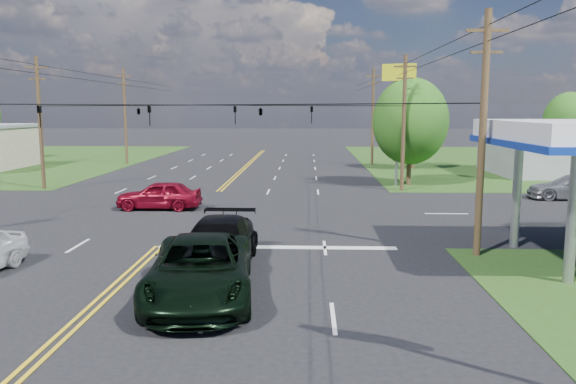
{
  "coord_description": "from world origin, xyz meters",
  "views": [
    {
      "loc": [
        6.26,
        -18.96,
        5.77
      ],
      "look_at": [
        5.39,
        6.0,
        2.08
      ],
      "focal_mm": 35.0,
      "sensor_mm": 36.0,
      "label": 1
    }
  ],
  "objects_px": {
    "pole_left_far": "(125,115)",
    "tree_far_r": "(569,121)",
    "tree_right_b": "(414,125)",
    "pole_ne": "(404,122)",
    "tree_right_a": "(410,121)",
    "pole_se": "(483,132)",
    "pole_nw": "(40,121)",
    "pole_right_far": "(373,115)",
    "pickup_dkgreen": "(200,269)",
    "retail_ne": "(573,150)",
    "suv_black": "(218,244)"
  },
  "relations": [
    {
      "from": "retail_ne",
      "to": "pole_ne",
      "type": "distance_m",
      "value": 20.43
    },
    {
      "from": "pole_left_far",
      "to": "suv_black",
      "type": "xyz_separation_m",
      "value": [
        16.0,
        -39.13,
        -4.28
      ]
    },
    {
      "from": "pole_se",
      "to": "pole_ne",
      "type": "xyz_separation_m",
      "value": [
        0.0,
        18.0,
        0.0
      ]
    },
    {
      "from": "pole_ne",
      "to": "pole_left_far",
      "type": "height_order",
      "value": "pole_left_far"
    },
    {
      "from": "pole_ne",
      "to": "suv_black",
      "type": "distance_m",
      "value": 22.83
    },
    {
      "from": "pole_se",
      "to": "suv_black",
      "type": "relative_size",
      "value": 1.55
    },
    {
      "from": "retail_ne",
      "to": "suv_black",
      "type": "relative_size",
      "value": 2.28
    },
    {
      "from": "pole_se",
      "to": "tree_right_a",
      "type": "distance_m",
      "value": 21.02
    },
    {
      "from": "retail_ne",
      "to": "tree_right_a",
      "type": "relative_size",
      "value": 1.71
    },
    {
      "from": "pole_se",
      "to": "tree_far_r",
      "type": "distance_m",
      "value": 44.3
    },
    {
      "from": "tree_right_b",
      "to": "pole_right_far",
      "type": "bearing_deg",
      "value": 131.19
    },
    {
      "from": "pole_left_far",
      "to": "pole_right_far",
      "type": "distance_m",
      "value": 26.0
    },
    {
      "from": "tree_right_b",
      "to": "pickup_dkgreen",
      "type": "height_order",
      "value": "tree_right_b"
    },
    {
      "from": "pole_right_far",
      "to": "pole_se",
      "type": "bearing_deg",
      "value": -90.0
    },
    {
      "from": "pole_se",
      "to": "tree_right_a",
      "type": "height_order",
      "value": "pole_se"
    },
    {
      "from": "pole_se",
      "to": "tree_far_r",
      "type": "relative_size",
      "value": 1.25
    },
    {
      "from": "pole_left_far",
      "to": "pickup_dkgreen",
      "type": "distance_m",
      "value": 45.6
    },
    {
      "from": "pole_se",
      "to": "pole_left_far",
      "type": "bearing_deg",
      "value": 125.1
    },
    {
      "from": "pole_right_far",
      "to": "tree_far_r",
      "type": "xyz_separation_m",
      "value": [
        21.0,
        2.0,
        -0.62
      ]
    },
    {
      "from": "pickup_dkgreen",
      "to": "tree_right_a",
      "type": "bearing_deg",
      "value": 61.34
    },
    {
      "from": "retail_ne",
      "to": "tree_right_a",
      "type": "height_order",
      "value": "tree_right_a"
    },
    {
      "from": "retail_ne",
      "to": "pole_nw",
      "type": "distance_m",
      "value": 44.47
    },
    {
      "from": "tree_right_a",
      "to": "tree_far_r",
      "type": "relative_size",
      "value": 1.07
    },
    {
      "from": "pole_ne",
      "to": "suv_black",
      "type": "height_order",
      "value": "pole_ne"
    },
    {
      "from": "tree_far_r",
      "to": "pole_se",
      "type": "bearing_deg",
      "value": -118.3
    },
    {
      "from": "pole_se",
      "to": "pole_ne",
      "type": "distance_m",
      "value": 18.0
    },
    {
      "from": "pole_ne",
      "to": "pickup_dkgreen",
      "type": "relative_size",
      "value": 1.42
    },
    {
      "from": "pole_left_far",
      "to": "pickup_dkgreen",
      "type": "relative_size",
      "value": 1.5
    },
    {
      "from": "tree_right_b",
      "to": "retail_ne",
      "type": "bearing_deg",
      "value": -16.5
    },
    {
      "from": "pole_left_far",
      "to": "tree_far_r",
      "type": "bearing_deg",
      "value": 2.44
    },
    {
      "from": "pole_se",
      "to": "pickup_dkgreen",
      "type": "xyz_separation_m",
      "value": [
        -10.0,
        -5.49,
        -3.99
      ]
    },
    {
      "from": "pole_ne",
      "to": "tree_right_b",
      "type": "relative_size",
      "value": 1.34
    },
    {
      "from": "pole_nw",
      "to": "tree_right_b",
      "type": "xyz_separation_m",
      "value": [
        29.5,
        15.0,
        -0.7
      ]
    },
    {
      "from": "pole_right_far",
      "to": "tree_right_a",
      "type": "height_order",
      "value": "pole_right_far"
    },
    {
      "from": "pole_ne",
      "to": "tree_far_r",
      "type": "xyz_separation_m",
      "value": [
        21.0,
        21.0,
        -0.37
      ]
    },
    {
      "from": "tree_right_a",
      "to": "pole_left_far",
      "type": "bearing_deg",
      "value": 149.35
    },
    {
      "from": "pickup_dkgreen",
      "to": "pole_left_far",
      "type": "bearing_deg",
      "value": 104.52
    },
    {
      "from": "tree_right_a",
      "to": "pole_nw",
      "type": "bearing_deg",
      "value": -173.66
    },
    {
      "from": "pole_nw",
      "to": "tree_right_b",
      "type": "distance_m",
      "value": 33.1
    },
    {
      "from": "pole_ne",
      "to": "tree_right_b",
      "type": "xyz_separation_m",
      "value": [
        3.5,
        15.0,
        -0.7
      ]
    },
    {
      "from": "tree_far_r",
      "to": "pickup_dkgreen",
      "type": "xyz_separation_m",
      "value": [
        -31.0,
        -44.49,
        -3.61
      ]
    },
    {
      "from": "pickup_dkgreen",
      "to": "pole_nw",
      "type": "bearing_deg",
      "value": 118.15
    },
    {
      "from": "pole_left_far",
      "to": "tree_right_a",
      "type": "xyz_separation_m",
      "value": [
        27.0,
        -16.0,
        -0.3
      ]
    },
    {
      "from": "tree_right_a",
      "to": "tree_right_b",
      "type": "distance_m",
      "value": 12.27
    },
    {
      "from": "pole_right_far",
      "to": "pickup_dkgreen",
      "type": "xyz_separation_m",
      "value": [
        -10.0,
        -42.49,
        -4.24
      ]
    },
    {
      "from": "pole_left_far",
      "to": "pickup_dkgreen",
      "type": "height_order",
      "value": "pole_left_far"
    },
    {
      "from": "tree_far_r",
      "to": "pickup_dkgreen",
      "type": "bearing_deg",
      "value": -124.87
    },
    {
      "from": "tree_right_b",
      "to": "pole_ne",
      "type": "bearing_deg",
      "value": -103.13
    },
    {
      "from": "tree_right_b",
      "to": "tree_far_r",
      "type": "bearing_deg",
      "value": 18.92
    },
    {
      "from": "tree_right_a",
      "to": "pole_right_far",
      "type": "bearing_deg",
      "value": 93.58
    }
  ]
}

